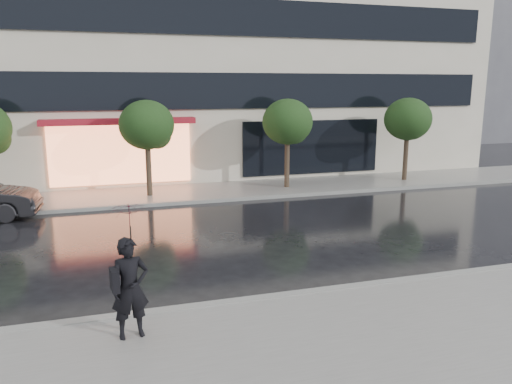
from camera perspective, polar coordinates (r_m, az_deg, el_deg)
name	(u,v)px	position (r m, az deg, el deg)	size (l,w,h in m)	color
ground	(313,278)	(12.29, 6.58, -9.70)	(120.00, 120.00, 0.00)	black
sidewalk_near	(385,340)	(9.65, 14.53, -16.03)	(60.00, 4.50, 0.12)	slate
sidewalk_far	(220,191)	(21.67, -4.16, 0.12)	(60.00, 3.50, 0.12)	slate
curb_near	(331,291)	(11.42, 8.61, -11.12)	(60.00, 0.25, 0.14)	gray
curb_far	(229,199)	(20.01, -3.06, -0.85)	(60.00, 0.25, 0.14)	gray
office_building	(186,1)	(29.13, -8.03, 20.79)	(30.00, 12.76, 18.00)	beige
bg_building_right	(462,45)	(49.26, 22.50, 15.24)	(12.00, 12.00, 16.00)	#4C4C54
tree_mid_west	(148,127)	(20.61, -12.21, 7.31)	(2.20, 2.20, 3.99)	#33261C
tree_mid_east	(289,123)	(21.93, 3.75, 7.82)	(2.20, 2.20, 3.99)	#33261C
tree_far_east	(409,121)	(24.67, 17.04, 7.80)	(2.20, 2.20, 3.99)	#33261C
pedestrian_with_umbrella	(130,256)	(9.04, -14.21, -7.08)	(1.00, 1.01, 2.45)	black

